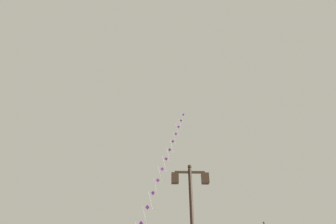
# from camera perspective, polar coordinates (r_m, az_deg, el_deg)

# --- Properties ---
(twin_lantern_lamp_post) EXTENTS (1.47, 0.28, 5.12)m
(twin_lantern_lamp_post) POSITION_cam_1_polar(r_m,az_deg,el_deg) (10.41, 5.08, -19.55)
(twin_lantern_lamp_post) COLOR black
(twin_lantern_lamp_post) RESTS_ON ground_plane
(kite_train) EXTENTS (6.16, 11.78, 20.85)m
(kite_train) POSITION_cam_1_polar(r_m,az_deg,el_deg) (28.20, -0.97, -11.56)
(kite_train) COLOR brown
(kite_train) RESTS_ON ground_plane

